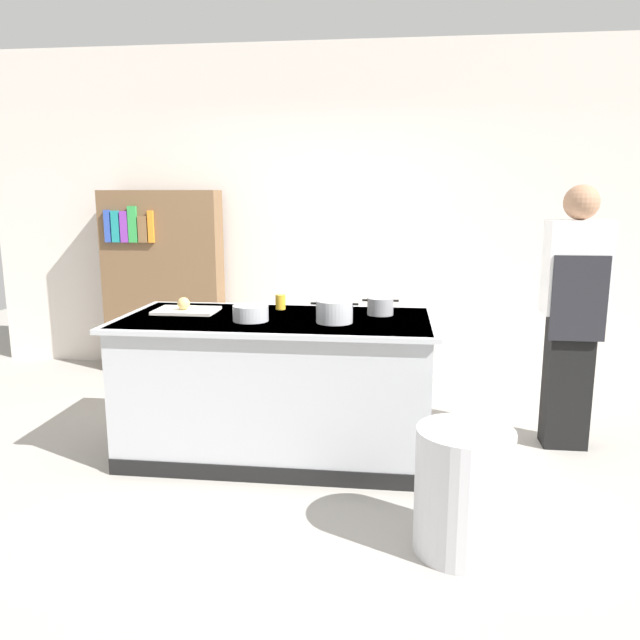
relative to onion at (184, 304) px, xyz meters
The scene contains 12 objects.
ground_plane 1.15m from the onion, ahead, with size 10.00×10.00×0.00m, color #9E9991.
back_wall 2.18m from the onion, 72.64° to the left, with size 6.40×0.12×3.00m, color silver.
counter_island 0.81m from the onion, ahead, with size 1.98×0.98×0.90m.
cutting_board 0.06m from the onion, 76.45° to the left, with size 0.40×0.28×0.02m, color silver.
onion is the anchor object (origin of this frame).
stock_pot 1.02m from the onion, 10.86° to the right, with size 0.29×0.22×0.13m.
sauce_pan 1.28m from the onion, ahead, with size 0.23×0.17×0.11m.
mixing_bowl 0.53m from the onion, 22.33° to the right, with size 0.22×0.22×0.10m, color #B7BABF.
juice_cup 0.64m from the onion, 18.67° to the left, with size 0.07×0.07×0.10m, color yellow.
trash_bin 2.13m from the onion, 32.90° to the right, with size 0.45×0.45×0.60m, color silver.
person_chef 2.52m from the onion, ahead, with size 0.38×0.25×1.72m.
bookshelf 1.90m from the onion, 114.83° to the left, with size 1.10×0.31×1.70m.
Camera 1 is at (0.73, -3.75, 1.65)m, focal length 34.77 mm.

